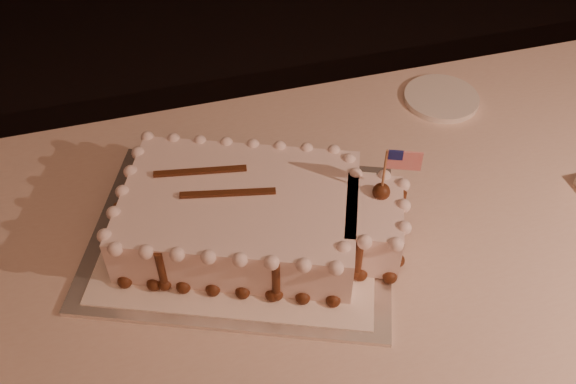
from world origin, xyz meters
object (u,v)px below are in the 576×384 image
object	(u,v)px
banquet_table	(317,347)
side_plate	(441,98)
sheet_cake	(257,216)
cake_board	(242,235)

from	to	relation	value
banquet_table	side_plate	size ratio (longest dim) A/B	15.53
sheet_cake	banquet_table	bearing A→B (deg)	-8.20
banquet_table	cake_board	xyz separation A→B (m)	(-0.14, 0.03, 0.38)
banquet_table	cake_board	size ratio (longest dim) A/B	4.83
banquet_table	side_plate	xyz separation A→B (m)	(0.35, 0.28, 0.38)
banquet_table	sheet_cake	bearing A→B (deg)	171.80
side_plate	cake_board	bearing A→B (deg)	-152.62
cake_board	sheet_cake	bearing A→B (deg)	0.49
banquet_table	sheet_cake	xyz separation A→B (m)	(-0.11, 0.02, 0.43)
sheet_cake	side_plate	xyz separation A→B (m)	(0.46, 0.26, -0.05)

